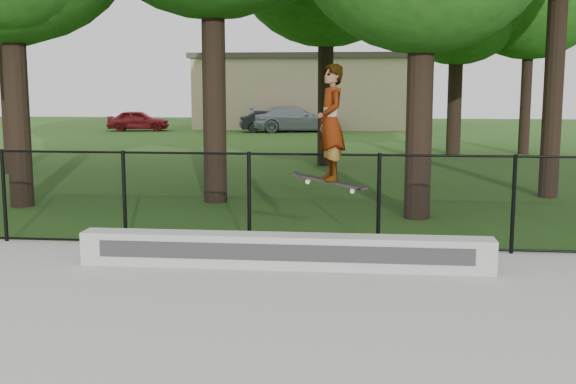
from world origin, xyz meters
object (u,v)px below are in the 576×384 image
(car_c, at_px, (294,119))
(skater_airborne, at_px, (331,125))
(car_a, at_px, (138,120))
(grind_ledge, at_px, (284,251))
(car_b, at_px, (272,122))

(car_c, height_order, skater_airborne, skater_airborne)
(car_a, bearing_deg, grind_ledge, -168.23)
(grind_ledge, distance_m, car_b, 29.26)
(car_c, bearing_deg, car_b, 92.54)
(car_a, relative_size, skater_airborne, 1.94)
(grind_ledge, xyz_separation_m, car_b, (-3.95, 28.99, 0.27))
(car_b, bearing_deg, car_a, 74.29)
(car_a, distance_m, car_b, 7.49)
(car_b, distance_m, car_c, 1.24)
(car_b, distance_m, skater_airborne, 29.41)
(car_b, height_order, skater_airborne, skater_airborne)
(grind_ledge, distance_m, skater_airborne, 1.86)
(car_c, distance_m, skater_airborne, 29.62)
(grind_ledge, bearing_deg, car_b, 97.75)
(car_c, xyz_separation_m, skater_airborne, (3.40, -29.39, 1.36))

